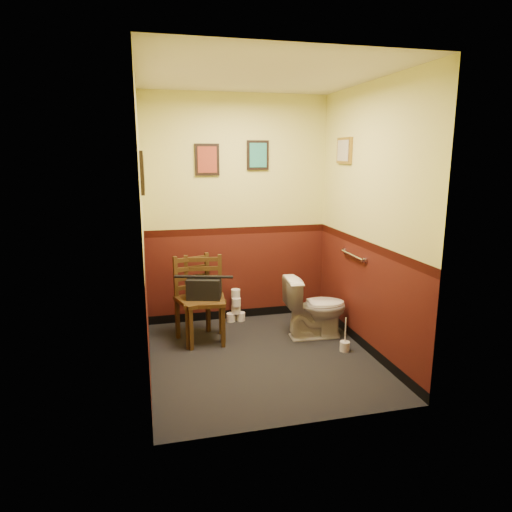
{
  "coord_description": "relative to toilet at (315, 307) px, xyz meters",
  "views": [
    {
      "loc": [
        -1.07,
        -4.14,
        2.01
      ],
      "look_at": [
        0.0,
        0.25,
        1.0
      ],
      "focal_mm": 32.0,
      "sensor_mm": 36.0,
      "label": 1
    }
  ],
  "objects": [
    {
      "name": "floor",
      "position": [
        -0.72,
        -0.4,
        -0.34
      ],
      "size": [
        2.2,
        2.4,
        0.0
      ],
      "primitive_type": "cube",
      "color": "black",
      "rests_on": "ground"
    },
    {
      "name": "framed_print_left",
      "position": [
        -1.8,
        -0.3,
        1.51
      ],
      "size": [
        0.04,
        0.3,
        0.38
      ],
      "color": "black",
      "rests_on": "wall_left"
    },
    {
      "name": "framed_print_right",
      "position": [
        0.36,
        0.2,
        1.71
      ],
      "size": [
        0.04,
        0.34,
        0.28
      ],
      "color": "olive",
      "rests_on": "wall_right"
    },
    {
      "name": "wall_front",
      "position": [
        -0.72,
        -1.6,
        1.01
      ],
      "size": [
        2.2,
        0.0,
        2.7
      ],
      "primitive_type": "cube",
      "rotation": [
        -1.57,
        0.0,
        0.0
      ],
      "color": "#47160F",
      "rests_on": "ground"
    },
    {
      "name": "tp_stack",
      "position": [
        -0.77,
        0.68,
        -0.17
      ],
      "size": [
        0.23,
        0.14,
        0.4
      ],
      "color": "silver",
      "rests_on": "floor"
    },
    {
      "name": "wall_back",
      "position": [
        -0.72,
        0.8,
        1.01
      ],
      "size": [
        2.2,
        0.0,
        2.7
      ],
      "primitive_type": "cube",
      "rotation": [
        1.57,
        0.0,
        0.0
      ],
      "color": "#47160F",
      "rests_on": "ground"
    },
    {
      "name": "grab_bar",
      "position": [
        0.35,
        -0.15,
        0.61
      ],
      "size": [
        0.05,
        0.56,
        0.06
      ],
      "color": "silver",
      "rests_on": "wall_right"
    },
    {
      "name": "chair_right",
      "position": [
        -1.22,
        0.2,
        0.12
      ],
      "size": [
        0.47,
        0.47,
        0.93
      ],
      "rotation": [
        0.0,
        0.0,
        -0.1
      ],
      "color": "#483115",
      "rests_on": "floor"
    },
    {
      "name": "toilet",
      "position": [
        0.0,
        0.0,
        0.0
      ],
      "size": [
        0.72,
        0.43,
        0.68
      ],
      "primitive_type": "imported",
      "rotation": [
        0.0,
        0.0,
        1.52
      ],
      "color": "white",
      "rests_on": "floor"
    },
    {
      "name": "framed_print_back_a",
      "position": [
        -1.07,
        0.78,
        1.61
      ],
      "size": [
        0.28,
        0.04,
        0.36
      ],
      "color": "black",
      "rests_on": "wall_back"
    },
    {
      "name": "chair_left",
      "position": [
        -1.28,
        0.23,
        0.13
      ],
      "size": [
        0.55,
        0.55,
        0.94
      ],
      "rotation": [
        0.0,
        0.0,
        0.3
      ],
      "color": "#483115",
      "rests_on": "floor"
    },
    {
      "name": "wall_left",
      "position": [
        -1.82,
        -0.4,
        1.01
      ],
      "size": [
        0.0,
        2.4,
        2.7
      ],
      "primitive_type": "cube",
      "rotation": [
        1.57,
        0.0,
        1.57
      ],
      "color": "#47160F",
      "rests_on": "ground"
    },
    {
      "name": "handbag",
      "position": [
        -1.22,
        0.16,
        0.26
      ],
      "size": [
        0.39,
        0.27,
        0.26
      ],
      "rotation": [
        0.0,
        0.0,
        -0.28
      ],
      "color": "black",
      "rests_on": "chair_right"
    },
    {
      "name": "framed_print_back_b",
      "position": [
        -0.47,
        0.78,
        1.66
      ],
      "size": [
        0.26,
        0.04,
        0.34
      ],
      "color": "black",
      "rests_on": "wall_back"
    },
    {
      "name": "ceiling",
      "position": [
        -0.72,
        -0.4,
        2.36
      ],
      "size": [
        2.2,
        2.4,
        0.0
      ],
      "primitive_type": "cube",
      "rotation": [
        3.14,
        0.0,
        0.0
      ],
      "color": "silver",
      "rests_on": "ground"
    },
    {
      "name": "wall_right",
      "position": [
        0.38,
        -0.4,
        1.01
      ],
      "size": [
        0.0,
        2.4,
        2.7
      ],
      "primitive_type": "cube",
      "rotation": [
        1.57,
        0.0,
        -1.57
      ],
      "color": "#47160F",
      "rests_on": "ground"
    },
    {
      "name": "toilet_brush",
      "position": [
        0.16,
        -0.45,
        -0.28
      ],
      "size": [
        0.1,
        0.1,
        0.37
      ],
      "color": "silver",
      "rests_on": "floor"
    }
  ]
}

